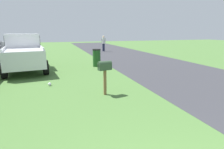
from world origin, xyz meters
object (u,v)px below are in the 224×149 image
(pickup_truck, at_px, (24,51))
(pedestrian, at_px, (104,42))
(mailbox, at_px, (105,68))
(trash_bin, at_px, (97,58))

(pickup_truck, bearing_deg, pedestrian, -47.06)
(mailbox, xyz_separation_m, pickup_truck, (5.60, 3.28, 0.13))
(pickup_truck, bearing_deg, mailbox, -156.76)
(trash_bin, bearing_deg, pickup_truck, 87.46)
(mailbox, distance_m, pedestrian, 14.64)
(mailbox, relative_size, pickup_truck, 0.25)
(mailbox, xyz_separation_m, trash_bin, (5.41, -0.98, -0.41))
(trash_bin, height_order, pedestrian, pedestrian)
(trash_bin, relative_size, pedestrian, 0.64)
(mailbox, distance_m, trash_bin, 5.52)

